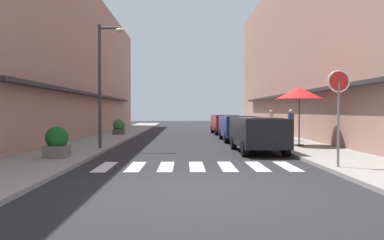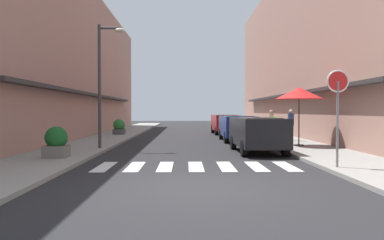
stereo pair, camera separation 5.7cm
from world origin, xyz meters
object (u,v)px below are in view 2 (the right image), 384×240
object	(u,v)px
parked_car_mid	(237,125)
parked_car_near	(257,131)
street_lamp	(104,73)
planter_midblock	(273,129)
cafe_umbrella	(299,94)
round_street_sign	(338,93)
planter_corner	(56,142)
planter_far	(119,127)
pedestrian_walking_near	(291,124)
pedestrian_walking_far	(271,121)
parked_car_far	(225,122)

from	to	relation	value
parked_car_mid	parked_car_near	bearing A→B (deg)	-90.00
street_lamp	planter_midblock	size ratio (longest dim) A/B	4.10
cafe_umbrella	planter_midblock	xyz separation A→B (m)	(-0.45, 3.23, -1.79)
parked_car_near	round_street_sign	size ratio (longest dim) A/B	1.56
street_lamp	round_street_sign	bearing A→B (deg)	-37.00
planter_corner	planter_far	xyz separation A→B (m)	(-0.15, 13.61, -0.02)
parked_car_mid	pedestrian_walking_near	xyz separation A→B (m)	(2.78, -1.16, 0.10)
planter_midblock	pedestrian_walking_near	size ratio (longest dim) A/B	0.77
parked_car_mid	planter_midblock	world-z (taller)	parked_car_mid
planter_far	pedestrian_walking_near	xyz separation A→B (m)	(10.43, -6.09, 0.39)
planter_midblock	planter_corner	bearing A→B (deg)	-140.87
pedestrian_walking_far	pedestrian_walking_near	bearing A→B (deg)	131.97
parked_car_near	pedestrian_walking_near	xyz separation A→B (m)	(2.78, 5.03, 0.10)
round_street_sign	pedestrian_walking_far	xyz separation A→B (m)	(1.84, 16.82, -1.25)
round_street_sign	pedestrian_walking_far	world-z (taller)	round_street_sign
round_street_sign	planter_far	xyz separation A→B (m)	(-9.04, 16.08, -1.63)
parked_car_near	parked_car_mid	world-z (taller)	same
street_lamp	planter_far	bearing A→B (deg)	96.04
round_street_sign	street_lamp	xyz separation A→B (m)	(-7.98, 6.01, 1.15)
planter_corner	pedestrian_walking_far	world-z (taller)	pedestrian_walking_far
parked_car_mid	street_lamp	xyz separation A→B (m)	(-6.59, -5.14, 2.50)
parked_car_near	planter_far	bearing A→B (deg)	124.53
parked_car_far	pedestrian_walking_far	world-z (taller)	pedestrian_walking_far
street_lamp	pedestrian_walking_near	distance (m)	10.46
parked_car_far	planter_midblock	world-z (taller)	parked_car_far
parked_car_mid	cafe_umbrella	bearing A→B (deg)	-61.88
planter_corner	pedestrian_walking_far	size ratio (longest dim) A/B	0.64
parked_car_mid	planter_corner	size ratio (longest dim) A/B	4.10
parked_car_mid	parked_car_far	xyz separation A→B (m)	(0.00, 6.92, -0.00)
pedestrian_walking_near	parked_car_near	bearing A→B (deg)	-173.02
parked_car_far	pedestrian_walking_near	bearing A→B (deg)	-71.01
parked_car_near	parked_car_far	world-z (taller)	same
cafe_umbrella	planter_midblock	bearing A→B (deg)	97.97
round_street_sign	pedestrian_walking_near	xyz separation A→B (m)	(1.39, 9.99, -1.24)
cafe_umbrella	pedestrian_walking_far	bearing A→B (deg)	84.68
pedestrian_walking_far	round_street_sign	bearing A→B (deg)	129.46
parked_car_far	round_street_sign	world-z (taller)	round_street_sign
street_lamp	planter_far	distance (m)	10.50
parked_car_far	round_street_sign	xyz separation A→B (m)	(1.39, -18.07, 1.35)
parked_car_mid	pedestrian_walking_far	distance (m)	6.52
parked_car_near	planter_midblock	distance (m)	5.44
parked_car_near	planter_corner	size ratio (longest dim) A/B	4.02
round_street_sign	cafe_umbrella	bearing A→B (deg)	82.44
parked_car_far	planter_far	world-z (taller)	parked_car_far
pedestrian_walking_near	planter_corner	bearing A→B (deg)	162.09
pedestrian_walking_far	planter_corner	bearing A→B (deg)	98.91
round_street_sign	pedestrian_walking_near	world-z (taller)	round_street_sign
parked_car_mid	planter_corner	xyz separation A→B (m)	(-7.50, -8.68, -0.27)
pedestrian_walking_far	cafe_umbrella	bearing A→B (deg)	130.38
planter_midblock	pedestrian_walking_far	world-z (taller)	pedestrian_walking_far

